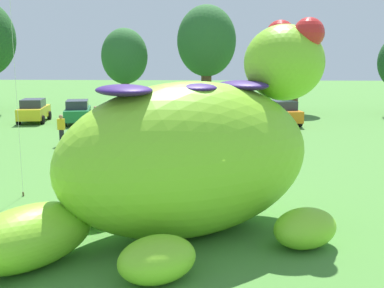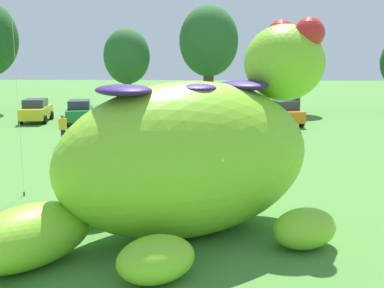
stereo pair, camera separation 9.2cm
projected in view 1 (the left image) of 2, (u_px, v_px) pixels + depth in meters
The scene contains 14 objects.
ground_plane at pixel (177, 238), 13.08m from camera, with size 160.00×160.00×0.00m, color #4C8438.
giant_inflatable_creature at pixel (190, 157), 13.05m from camera, with size 9.79×10.05×6.03m.
car_yellow at pixel (34, 110), 35.30m from camera, with size 2.40×4.31×1.72m.
car_green at pixel (78, 112), 34.46m from camera, with size 2.57×4.37×1.72m.
car_black at pixel (133, 112), 34.29m from camera, with size 2.18×4.22×1.72m.
car_silver at pixel (185, 111), 35.05m from camera, with size 2.57×4.37×1.72m.
car_red at pixel (233, 110), 35.41m from camera, with size 2.63×4.38×1.72m.
car_orange at pixel (282, 112), 34.09m from camera, with size 2.51×4.35×1.72m.
tree_mid_left at pixel (125, 57), 42.05m from camera, with size 4.08×4.08×7.25m.
tree_centre_left at pixel (207, 42), 42.11m from camera, with size 5.22×5.22×9.26m.
tree_centre at pixel (296, 64), 39.84m from camera, with size 3.58×3.58×6.36m.
spectator_near_inflatable at pixel (61, 130), 26.24m from camera, with size 0.38×0.26×1.71m.
spectator_mid_field at pixel (96, 119), 30.54m from camera, with size 0.38×0.26×1.71m.
spectator_by_cars at pixel (180, 124), 28.61m from camera, with size 0.38×0.26×1.71m.
Camera 1 is at (0.96, -12.34, 4.99)m, focal length 44.52 mm.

